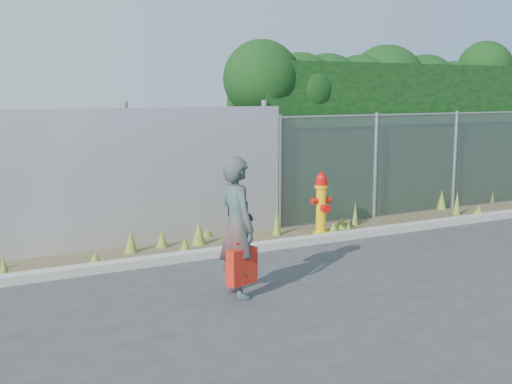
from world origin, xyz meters
name	(u,v)px	position (x,y,z in m)	size (l,w,h in m)	color
ground	(327,280)	(0.00, 0.00, 0.00)	(80.00, 80.00, 0.00)	#333436
curb	(261,247)	(0.00, 1.80, 0.06)	(16.00, 0.22, 0.12)	#9D988D
weed_strip	(171,243)	(-1.22, 2.47, 0.12)	(16.00, 1.34, 0.53)	#4D412C
corrugated_fence	(26,185)	(-3.25, 3.01, 1.10)	(8.50, 0.21, 2.30)	#B6B7BD
chainlink_fence	(416,163)	(4.25, 3.00, 1.03)	(6.50, 0.07, 2.05)	gray
hedge	(386,115)	(4.29, 4.04, 1.95)	(7.79, 1.98, 3.60)	black
fire_hydrant	(321,204)	(1.45, 2.26, 0.53)	(0.37, 0.33, 1.10)	#DFA40B
woman	(237,227)	(-1.33, -0.02, 0.85)	(0.62, 0.41, 1.70)	#116C67
red_tote_bag	(242,266)	(-1.35, -0.18, 0.41)	(0.39, 0.14, 0.51)	#AB3209
black_shoulder_bag	(238,209)	(-1.22, 0.17, 1.03)	(0.24, 0.10, 0.18)	black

